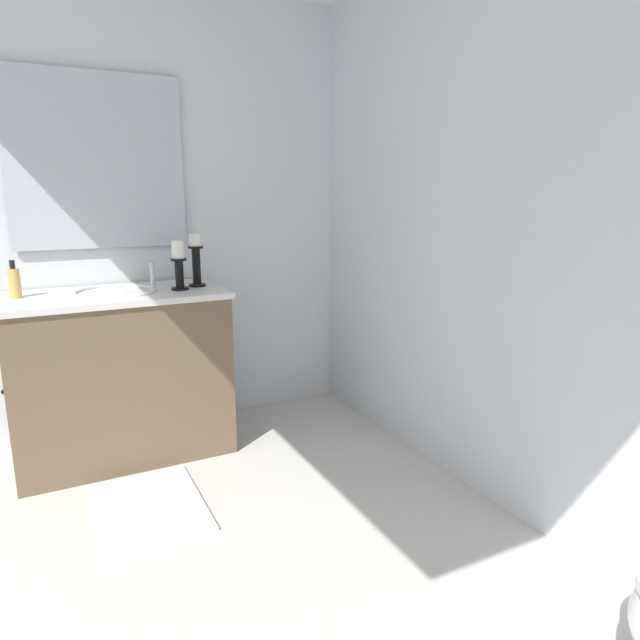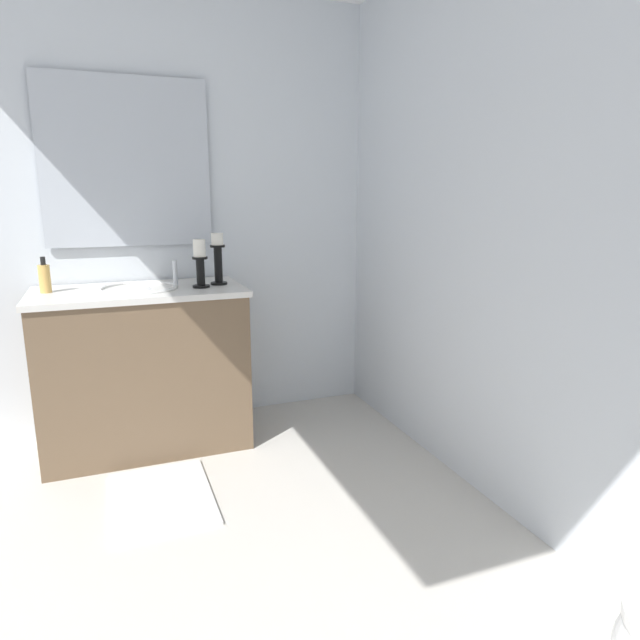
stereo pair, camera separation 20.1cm
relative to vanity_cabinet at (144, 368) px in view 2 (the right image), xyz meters
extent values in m
cube|color=beige|center=(1.27, 0.15, -0.44)|extent=(3.20, 2.51, 0.02)
cube|color=silver|center=(1.27, 1.41, 0.79)|extent=(3.20, 0.04, 2.45)
cube|color=silver|center=(-0.32, 0.15, 0.79)|extent=(0.04, 2.51, 2.45)
cube|color=brown|center=(0.00, 0.00, -0.02)|extent=(0.55, 1.04, 0.84)
cube|color=silver|center=(0.00, 0.00, 0.42)|extent=(0.58, 1.07, 0.03)
sphere|color=black|center=(-0.10, -0.53, 0.03)|extent=(0.02, 0.02, 0.02)
sphere|color=black|center=(0.10, -0.53, 0.03)|extent=(0.02, 0.02, 0.02)
ellipsoid|color=white|center=(0.00, 0.00, 0.38)|extent=(0.38, 0.30, 0.11)
torus|color=white|center=(0.00, 0.00, 0.44)|extent=(0.40, 0.40, 0.02)
cylinder|color=silver|center=(0.00, 0.19, 0.50)|extent=(0.02, 0.02, 0.14)
cube|color=silver|center=(-0.28, 0.00, 1.08)|extent=(0.02, 0.88, 0.90)
cylinder|color=black|center=(0.00, 0.42, 0.44)|extent=(0.09, 0.09, 0.01)
cylinder|color=black|center=(0.00, 0.42, 0.53)|extent=(0.04, 0.04, 0.20)
cylinder|color=black|center=(0.00, 0.42, 0.64)|extent=(0.08, 0.08, 0.01)
cylinder|color=white|center=(0.00, 0.42, 0.68)|extent=(0.06, 0.06, 0.06)
cylinder|color=black|center=(0.07, 0.31, 0.44)|extent=(0.09, 0.09, 0.01)
cylinder|color=black|center=(0.07, 0.31, 0.51)|extent=(0.04, 0.04, 0.15)
cylinder|color=black|center=(0.07, 0.31, 0.59)|extent=(0.08, 0.08, 0.01)
cylinder|color=white|center=(0.07, 0.31, 0.64)|extent=(0.06, 0.06, 0.09)
cylinder|color=#E5B259|center=(-0.06, -0.44, 0.50)|extent=(0.06, 0.06, 0.14)
cylinder|color=black|center=(-0.06, -0.44, 0.59)|extent=(0.02, 0.02, 0.04)
cube|color=silver|center=(0.62, 0.00, -0.43)|extent=(0.60, 0.44, 0.02)
camera|label=1|loc=(2.93, -0.34, 0.92)|focal=31.35mm
camera|label=2|loc=(3.01, -0.16, 0.92)|focal=31.35mm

